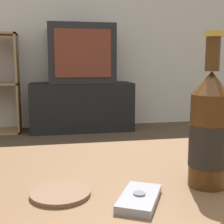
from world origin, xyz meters
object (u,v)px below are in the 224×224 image
at_px(tv_stand, 82,107).
at_px(television, 81,54).
at_px(beer_bottle, 209,131).
at_px(cell_phone, 139,198).

bearing_deg(tv_stand, television, -90.00).
bearing_deg(television, beer_bottle, -90.83).
height_order(tv_stand, television, television).
bearing_deg(cell_phone, beer_bottle, 45.90).
relative_size(television, beer_bottle, 2.36).
bearing_deg(beer_bottle, cell_phone, -162.39).
bearing_deg(cell_phone, tv_stand, 114.51).
height_order(tv_stand, cell_phone, tv_stand).
xyz_separation_m(tv_stand, cell_phone, (-0.19, -2.85, 0.24)).
height_order(television, beer_bottle, television).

